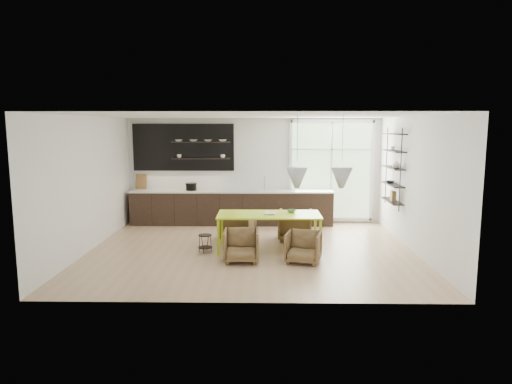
% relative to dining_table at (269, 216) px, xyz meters
% --- Properties ---
extents(room, '(7.02, 6.01, 2.91)m').
position_rel_dining_table_xyz_m(room, '(0.19, 1.11, 0.71)').
color(room, tan).
rests_on(room, ground).
extents(kitchen_run, '(5.54, 0.69, 2.75)m').
position_rel_dining_table_xyz_m(kitchen_run, '(-1.09, 2.70, -0.15)').
color(kitchen_run, black).
rests_on(kitchen_run, ground).
extents(right_shelving, '(0.26, 1.22, 1.90)m').
position_rel_dining_table_xyz_m(right_shelving, '(2.97, 1.18, 0.90)').
color(right_shelving, black).
rests_on(right_shelving, ground).
extents(dining_table, '(2.22, 1.01, 0.81)m').
position_rel_dining_table_xyz_m(dining_table, '(0.00, 0.00, 0.00)').
color(dining_table, '#B5D715').
rests_on(dining_table, ground).
extents(armchair_back_left, '(0.87, 0.88, 0.67)m').
position_rel_dining_table_xyz_m(armchair_back_left, '(-0.72, 0.88, -0.42)').
color(armchair_back_left, brown).
rests_on(armchair_back_left, ground).
extents(armchair_back_right, '(0.85, 0.87, 0.72)m').
position_rel_dining_table_xyz_m(armchair_back_right, '(0.63, 0.93, -0.39)').
color(armchair_back_right, brown).
rests_on(armchair_back_right, ground).
extents(armchair_front_left, '(0.70, 0.72, 0.65)m').
position_rel_dining_table_xyz_m(armchair_front_left, '(-0.56, -0.83, -0.43)').
color(armchair_front_left, brown).
rests_on(armchair_front_left, ground).
extents(armchair_front_right, '(0.81, 0.82, 0.62)m').
position_rel_dining_table_xyz_m(armchair_front_right, '(0.68, -0.86, -0.44)').
color(armchair_front_right, brown).
rests_on(armchair_front_right, ground).
extents(wire_stool, '(0.30, 0.30, 0.38)m').
position_rel_dining_table_xyz_m(wire_stool, '(-1.37, -0.18, -0.51)').
color(wire_stool, black).
rests_on(wire_stool, ground).
extents(table_book, '(0.27, 0.35, 0.03)m').
position_rel_dining_table_xyz_m(table_book, '(-0.09, 0.05, 0.07)').
color(table_book, white).
rests_on(table_book, dining_table).
extents(table_bowl, '(0.24, 0.24, 0.06)m').
position_rel_dining_table_xyz_m(table_bowl, '(0.50, 0.19, 0.09)').
color(table_bowl, '#598A5B').
rests_on(table_bowl, dining_table).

